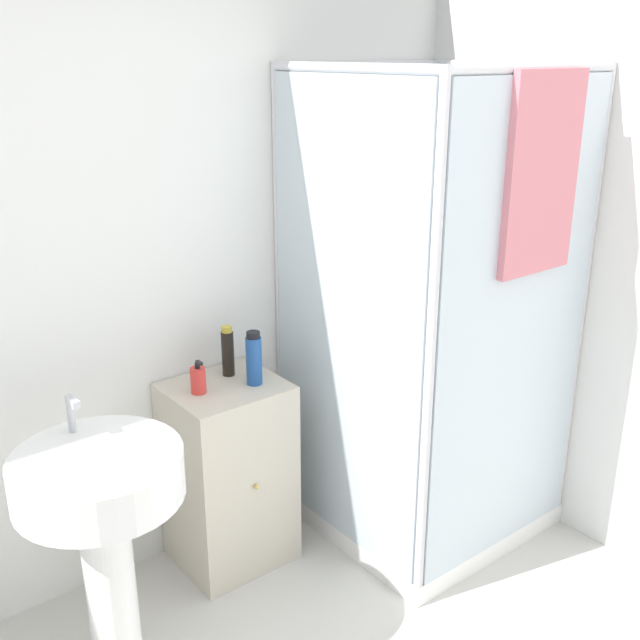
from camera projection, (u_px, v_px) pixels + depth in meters
wall_back at (98, 275)px, 2.71m from camera, size 6.40×0.06×2.50m
shower_enclosure at (427, 417)px, 3.19m from camera, size 0.92×0.95×1.98m
vanity_cabinet at (229, 474)px, 3.05m from camera, size 0.44×0.41×0.79m
sink at (102, 511)px, 2.36m from camera, size 0.53×0.53×0.98m
soap_dispenser at (198, 380)px, 2.83m from camera, size 0.06×0.06×0.13m
shampoo_bottle_tall_black at (228, 351)px, 2.98m from camera, size 0.05×0.05×0.21m
shampoo_bottle_blue at (254, 359)px, 2.89m from camera, size 0.06×0.06×0.22m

